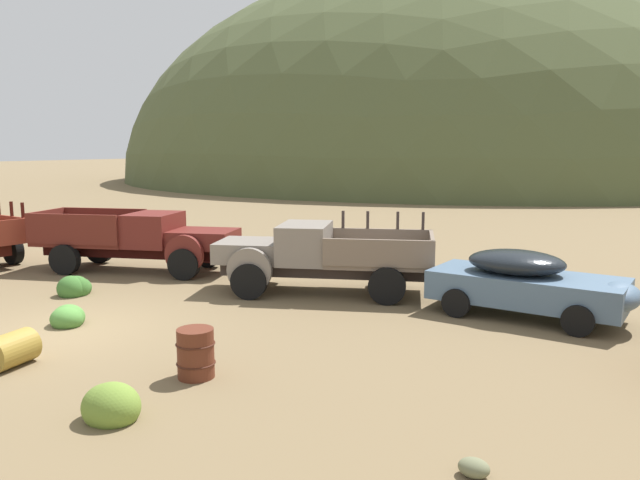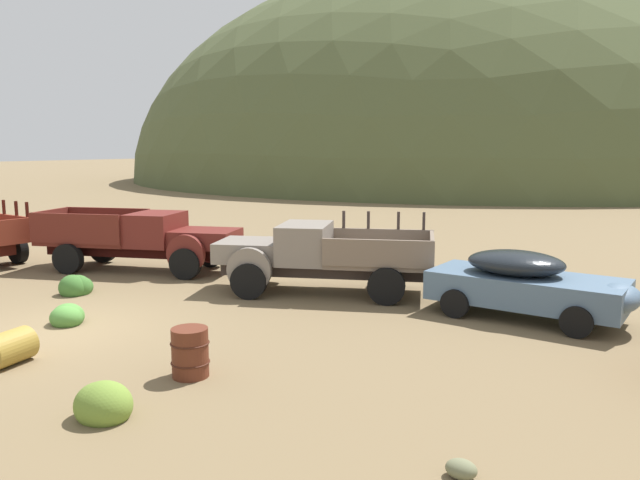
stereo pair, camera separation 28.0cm
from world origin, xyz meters
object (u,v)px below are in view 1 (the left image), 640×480
at_px(truck_oxblood, 149,240).
at_px(car_chalk_blue, 532,283).
at_px(truck_primer_gray, 310,256).
at_px(oil_drum_foreground, 11,350).
at_px(oil_drum_by_truck, 196,353).

distance_m(truck_oxblood, car_chalk_blue, 11.75).
relative_size(truck_primer_gray, oil_drum_foreground, 6.66).
height_order(truck_primer_gray, oil_drum_by_truck, truck_primer_gray).
xyz_separation_m(truck_primer_gray, car_chalk_blue, (5.81, 0.28, -0.20)).
xyz_separation_m(oil_drum_foreground, oil_drum_by_truck, (3.30, 1.21, 0.12)).
relative_size(truck_oxblood, car_chalk_blue, 1.43).
bearing_deg(truck_oxblood, oil_drum_foreground, -79.97).
bearing_deg(car_chalk_blue, oil_drum_by_truck, -118.46).
bearing_deg(oil_drum_foreground, car_chalk_blue, 45.80).
xyz_separation_m(car_chalk_blue, oil_drum_by_truck, (-4.42, -6.73, -0.38)).
relative_size(truck_primer_gray, oil_drum_by_truck, 7.17).
distance_m(truck_oxblood, truck_primer_gray, 5.93).
height_order(car_chalk_blue, oil_drum_foreground, car_chalk_blue).
xyz_separation_m(truck_primer_gray, oil_drum_by_truck, (1.39, -6.45, -0.58)).
relative_size(oil_drum_foreground, oil_drum_by_truck, 1.08).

